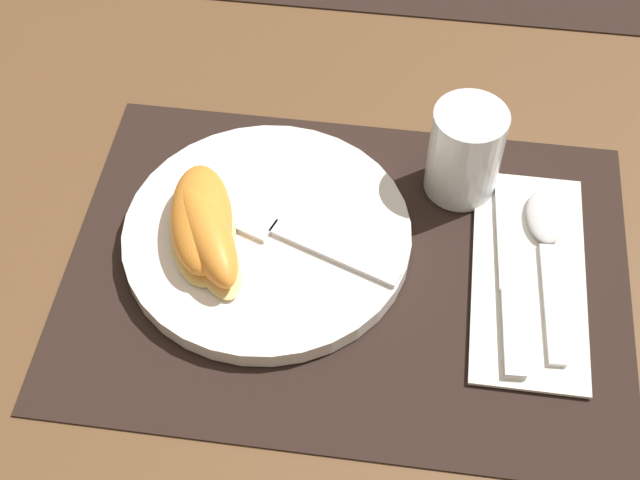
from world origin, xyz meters
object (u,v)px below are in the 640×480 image
at_px(plate, 267,236).
at_px(juice_glass, 464,156).
at_px(knife, 510,277).
at_px(spoon, 547,238).
at_px(citrus_wedge_0, 202,221).
at_px(citrus_wedge_1, 207,234).
at_px(fork, 280,235).

distance_m(plate, juice_glass, 0.19).
distance_m(plate, knife, 0.21).
bearing_deg(spoon, citrus_wedge_0, -172.51).
bearing_deg(citrus_wedge_1, citrus_wedge_0, 118.01).
xyz_separation_m(juice_glass, spoon, (0.08, -0.06, -0.03)).
xyz_separation_m(knife, citrus_wedge_1, (-0.25, -0.01, 0.03)).
distance_m(knife, fork, 0.20).
xyz_separation_m(juice_glass, citrus_wedge_0, (-0.22, -0.10, -0.01)).
distance_m(spoon, citrus_wedge_0, 0.30).
xyz_separation_m(juice_glass, knife, (0.05, -0.10, -0.03)).
xyz_separation_m(plate, spoon, (0.24, 0.03, -0.00)).
relative_size(spoon, citrus_wedge_1, 1.41).
height_order(plate, citrus_wedge_0, citrus_wedge_0).
xyz_separation_m(spoon, fork, (-0.23, -0.03, 0.01)).
height_order(plate, knife, plate).
bearing_deg(juice_glass, plate, -151.94).
bearing_deg(citrus_wedge_1, plate, 27.58).
distance_m(spoon, citrus_wedge_1, 0.29).
xyz_separation_m(plate, citrus_wedge_0, (-0.05, -0.01, 0.02)).
relative_size(plate, juice_glass, 2.77).
relative_size(plate, knife, 1.23).
xyz_separation_m(spoon, citrus_wedge_0, (-0.29, -0.04, 0.02)).
distance_m(knife, citrus_wedge_1, 0.25).
distance_m(juice_glass, knife, 0.12).
relative_size(citrus_wedge_0, citrus_wedge_1, 1.03).
bearing_deg(fork, plate, 155.45).
xyz_separation_m(spoon, citrus_wedge_1, (-0.28, -0.05, 0.03)).
xyz_separation_m(plate, juice_glass, (0.16, 0.09, 0.03)).
relative_size(knife, spoon, 1.13).
bearing_deg(knife, citrus_wedge_1, -177.79).
bearing_deg(citrus_wedge_1, spoon, 10.56).
bearing_deg(fork, citrus_wedge_1, -162.26).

